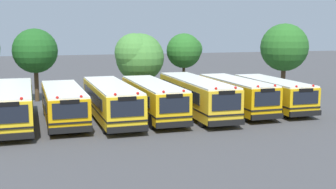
{
  "coord_description": "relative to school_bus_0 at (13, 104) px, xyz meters",
  "views": [
    {
      "loc": [
        -8.23,
        -30.24,
        6.35
      ],
      "look_at": [
        1.12,
        0.0,
        1.6
      ],
      "focal_mm": 46.62,
      "sensor_mm": 36.0,
      "label": 1
    }
  ],
  "objects": [
    {
      "name": "tree_2",
      "position": [
        10.65,
        8.7,
        2.5
      ],
      "size": [
        4.62,
        4.47,
        6.01
      ],
      "color": "#4C3823",
      "rests_on": "ground_plane"
    },
    {
      "name": "tree_4",
      "position": [
        25.8,
        8.46,
        3.07
      ],
      "size": [
        4.81,
        4.81,
        6.94
      ],
      "color": "#4C3823",
      "rests_on": "ground_plane"
    },
    {
      "name": "school_bus_6",
      "position": [
        19.5,
        -0.1,
        -0.08
      ],
      "size": [
        2.64,
        9.42,
        2.52
      ],
      "rotation": [
        0.0,
        0.0,
        3.12
      ],
      "color": "yellow",
      "rests_on": "ground_plane"
    },
    {
      "name": "school_bus_3",
      "position": [
        9.61,
        -0.19,
        -0.01
      ],
      "size": [
        2.44,
        10.55,
        2.66
      ],
      "rotation": [
        0.0,
        0.0,
        3.14
      ],
      "color": "yellow",
      "rests_on": "ground_plane"
    },
    {
      "name": "school_bus_5",
      "position": [
        16.25,
        -0.23,
        -0.01
      ],
      "size": [
        2.52,
        9.54,
        2.67
      ],
      "rotation": [
        0.0,
        0.0,
        3.15
      ],
      "color": "#EAA80C",
      "rests_on": "ground_plane"
    },
    {
      "name": "tree_3",
      "position": [
        15.68,
        9.87,
        2.88
      ],
      "size": [
        3.55,
        3.39,
        5.97
      ],
      "color": "#4C3823",
      "rests_on": "ground_plane"
    },
    {
      "name": "school_bus_2",
      "position": [
        6.53,
        -0.38,
        0.01
      ],
      "size": [
        2.62,
        10.94,
        2.69
      ],
      "rotation": [
        0.0,
        0.0,
        3.15
      ],
      "color": "yellow",
      "rests_on": "ground_plane"
    },
    {
      "name": "school_bus_1",
      "position": [
        3.29,
        -0.18,
        -0.07
      ],
      "size": [
        2.69,
        9.74,
        2.53
      ],
      "rotation": [
        0.0,
        0.0,
        3.16
      ],
      "color": "#EAA80C",
      "rests_on": "ground_plane"
    },
    {
      "name": "ground_plane",
      "position": [
        9.68,
        -0.15,
        -1.41
      ],
      "size": [
        160.0,
        160.0,
        0.0
      ],
      "primitive_type": "plane",
      "color": "#424244"
    },
    {
      "name": "school_bus_0",
      "position": [
        0.0,
        0.0,
        0.0
      ],
      "size": [
        2.65,
        11.47,
        2.67
      ],
      "rotation": [
        0.0,
        0.0,
        3.15
      ],
      "color": "yellow",
      "rests_on": "ground_plane"
    },
    {
      "name": "tree_1",
      "position": [
        1.63,
        9.68,
        3.01
      ],
      "size": [
        3.91,
        3.91,
        6.43
      ],
      "color": "#4C3823",
      "rests_on": "ground_plane"
    },
    {
      "name": "school_bus_4",
      "position": [
        12.94,
        -0.25,
        0.06
      ],
      "size": [
        2.61,
        11.47,
        2.8
      ],
      "rotation": [
        0.0,
        0.0,
        3.13
      ],
      "color": "yellow",
      "rests_on": "ground_plane"
    }
  ]
}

